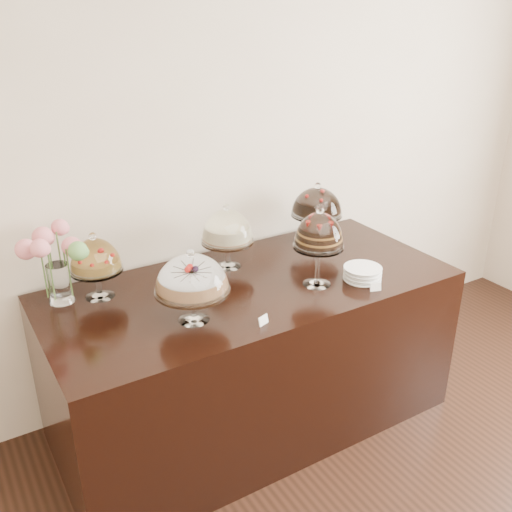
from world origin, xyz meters
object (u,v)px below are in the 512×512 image
flower_vase (55,257)px  cake_stand_fruit_tart (95,258)px  cake_stand_dark_choco (317,204)px  cake_stand_choco_layer (319,234)px  display_counter (251,354)px  cake_stand_sugar_sponge (192,277)px  plate_stack (362,273)px  cake_stand_cheesecake (227,229)px

flower_vase → cake_stand_fruit_tart: bearing=-14.8°
cake_stand_dark_choco → flower_vase: same height
cake_stand_choco_layer → display_counter: bearing=147.9°
cake_stand_dark_choco → cake_stand_choco_layer: bearing=-125.8°
cake_stand_fruit_tart → cake_stand_sugar_sponge: bearing=-56.0°
cake_stand_sugar_sponge → plate_stack: size_ratio=1.83×
cake_stand_cheesecake → plate_stack: 0.78m
cake_stand_sugar_sponge → flower_vase: 0.71m
cake_stand_sugar_sponge → cake_stand_choco_layer: cake_stand_choco_layer is taller
cake_stand_sugar_sponge → plate_stack: cake_stand_sugar_sponge is taller
cake_stand_choco_layer → plate_stack: size_ratio=2.19×
cake_stand_choco_layer → cake_stand_dark_choco: 0.57m
cake_stand_sugar_sponge → display_counter: bearing=23.6°
cake_stand_sugar_sponge → cake_stand_cheesecake: cake_stand_cheesecake is taller
plate_stack → cake_stand_sugar_sponge: bearing=174.9°
cake_stand_sugar_sponge → plate_stack: 0.99m
cake_stand_sugar_sponge → cake_stand_cheesecake: (0.43, 0.44, 0.00)m
display_counter → cake_stand_fruit_tart: cake_stand_fruit_tart is taller
display_counter → cake_stand_choco_layer: (0.30, -0.19, 0.74)m
cake_stand_choco_layer → cake_stand_fruit_tart: (-1.03, 0.46, -0.08)m
display_counter → cake_stand_cheesecake: 0.72m
display_counter → cake_stand_fruit_tart: size_ratio=6.26×
cake_stand_choco_layer → cake_stand_fruit_tart: bearing=156.0°
display_counter → cake_stand_fruit_tart: bearing=159.5°
cake_stand_fruit_tart → plate_stack: cake_stand_fruit_tart is taller
cake_stand_cheesecake → flower_vase: bearing=175.9°
display_counter → cake_stand_dark_choco: (0.63, 0.27, 0.71)m
cake_stand_cheesecake → plate_stack: (0.54, -0.53, -0.19)m
cake_stand_fruit_tart → cake_stand_dark_choco: bearing=-0.1°
cake_stand_cheesecake → flower_vase: flower_vase is taller
flower_vase → cake_stand_dark_choco: bearing=-1.9°
cake_stand_sugar_sponge → plate_stack: (0.97, -0.09, -0.19)m
cake_stand_choco_layer → cake_stand_dark_choco: size_ratio=1.12×
cake_stand_choco_layer → plate_stack: (0.24, -0.09, -0.25)m
plate_stack → cake_stand_dark_choco: bearing=80.8°
cake_stand_sugar_sponge → cake_stand_fruit_tart: bearing=124.0°
flower_vase → cake_stand_cheesecake: bearing=-4.1°
cake_stand_choco_layer → cake_stand_cheesecake: 0.54m
plate_stack → cake_stand_choco_layer: bearing=160.5°
cake_stand_cheesecake → cake_stand_dark_choco: cake_stand_dark_choco is taller
display_counter → plate_stack: 0.78m
cake_stand_dark_choco → plate_stack: (-0.09, -0.54, -0.22)m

